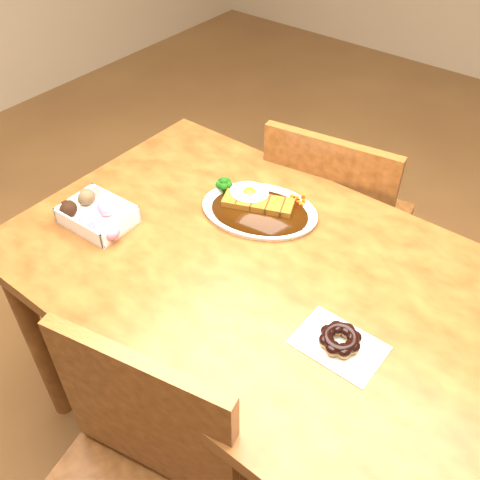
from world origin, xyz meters
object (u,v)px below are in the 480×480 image
Objects in this scene: donut_box at (96,214)px; chair_far at (333,224)px; katsu_curry_plate at (258,207)px; table at (255,292)px; pon_de_ring at (340,340)px.

chair_far is at bearing 62.66° from donut_box.
katsu_curry_plate is 1.74× the size of donut_box.
table is 0.23m from katsu_curry_plate.
katsu_curry_plate reaches higher than table.
katsu_curry_plate is at bearing 125.37° from table.
donut_box is at bearing 53.21° from chair_far.
katsu_curry_plate is 0.42m from donut_box.
table is 5.87× the size of donut_box.
donut_box is (-0.30, -0.29, 0.01)m from katsu_curry_plate.
pon_de_ring is at bearing 109.82° from chair_far.
table is 0.45m from donut_box.
katsu_curry_plate is at bearing 148.02° from pon_de_ring.
table is 0.31m from pon_de_ring.
pon_de_ring is at bearing 3.84° from donut_box.
katsu_curry_plate reaches higher than donut_box.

